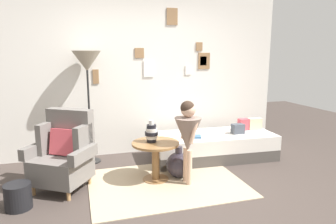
# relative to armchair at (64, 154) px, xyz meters

# --- Properties ---
(ground_plane) EXTENTS (12.00, 12.00, 0.00)m
(ground_plane) POSITION_rel_armchair_xyz_m (1.24, -0.76, -0.44)
(ground_plane) COLOR #423833
(gallery_wall) EXTENTS (4.80, 0.12, 2.60)m
(gallery_wall) POSITION_rel_armchair_xyz_m (1.25, 1.19, 0.86)
(gallery_wall) COLOR silver
(gallery_wall) RESTS_ON ground
(rug) EXTENTS (1.94, 1.44, 0.01)m
(rug) POSITION_rel_armchair_xyz_m (1.23, -0.25, -0.43)
(rug) COLOR tan
(rug) RESTS_ON ground
(armchair) EXTENTS (0.90, 0.85, 0.97)m
(armchair) POSITION_rel_armchair_xyz_m (0.00, 0.00, 0.00)
(armchair) COLOR tan
(armchair) RESTS_ON ground
(daybed) EXTENTS (1.94, 0.90, 0.40)m
(daybed) POSITION_rel_armchair_xyz_m (2.24, 0.47, -0.24)
(daybed) COLOR #4C4742
(daybed) RESTS_ON ground
(pillow_head) EXTENTS (0.23, 0.15, 0.19)m
(pillow_head) POSITION_rel_armchair_xyz_m (3.01, 0.54, 0.06)
(pillow_head) COLOR beige
(pillow_head) RESTS_ON daybed
(pillow_mid) EXTENTS (0.21, 0.12, 0.19)m
(pillow_mid) POSITION_rel_armchair_xyz_m (2.84, 0.56, 0.05)
(pillow_mid) COLOR #D64C56
(pillow_mid) RESTS_ON daybed
(pillow_back) EXTENTS (0.20, 0.13, 0.15)m
(pillow_back) POSITION_rel_armchair_xyz_m (2.61, 0.38, 0.04)
(pillow_back) COLOR #474C56
(pillow_back) RESTS_ON daybed
(side_table) EXTENTS (0.62, 0.62, 0.52)m
(side_table) POSITION_rel_armchair_xyz_m (1.13, -0.10, -0.06)
(side_table) COLOR olive
(side_table) RESTS_ON ground
(vase_striped) EXTENTS (0.17, 0.17, 0.29)m
(vase_striped) POSITION_rel_armchair_xyz_m (1.09, -0.07, 0.20)
(vase_striped) COLOR black
(vase_striped) RESTS_ON side_table
(floor_lamp) EXTENTS (0.42, 0.42, 1.69)m
(floor_lamp) POSITION_rel_armchair_xyz_m (0.35, 0.85, 1.04)
(floor_lamp) COLOR black
(floor_lamp) RESTS_ON ground
(person_child) EXTENTS (0.34, 0.34, 1.08)m
(person_child) POSITION_rel_armchair_xyz_m (1.50, -0.33, 0.25)
(person_child) COLOR #D8AD8E
(person_child) RESTS_ON ground
(book_on_daybed) EXTENTS (0.26, 0.22, 0.03)m
(book_on_daybed) POSITION_rel_armchair_xyz_m (1.85, 0.36, -0.02)
(book_on_daybed) COLOR #3E668C
(book_on_daybed) RESTS_ON daybed
(demijohn_near) EXTENTS (0.34, 0.34, 0.43)m
(demijohn_near) POSITION_rel_armchair_xyz_m (1.46, -0.09, -0.26)
(demijohn_near) COLOR #332D38
(demijohn_near) RESTS_ON ground
(magazine_basket) EXTENTS (0.28, 0.28, 0.28)m
(magazine_basket) POSITION_rel_armchair_xyz_m (-0.47, -0.42, -0.30)
(magazine_basket) COLOR black
(magazine_basket) RESTS_ON ground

